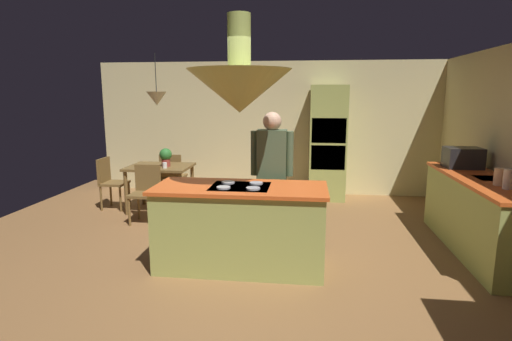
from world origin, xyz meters
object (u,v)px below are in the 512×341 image
object	(u,v)px
canister_flour	(508,179)
canister_sugar	(500,177)
oven_tower	(328,143)
microwave_on_counter	(463,158)
potted_plant_on_table	(166,156)
kitchen_island	(241,227)
chair_by_back_wall	(172,174)
chair_at_corner	(110,179)
chair_facing_island	(146,189)
cup_on_table	(165,165)
person_at_island	(272,171)
dining_table	(160,172)

from	to	relation	value
canister_flour	canister_sugar	world-z (taller)	canister_flour
oven_tower	microwave_on_counter	bearing A→B (deg)	-45.03
potted_plant_on_table	canister_flour	world-z (taller)	canister_flour
oven_tower	potted_plant_on_table	distance (m)	2.93
kitchen_island	canister_sugar	size ratio (longest dim) A/B	9.84
canister_flour	microwave_on_counter	world-z (taller)	microwave_on_counter
chair_by_back_wall	chair_at_corner	world-z (taller)	same
chair_facing_island	cup_on_table	xyz separation A→B (m)	(0.16, 0.42, 0.30)
person_at_island	cup_on_table	world-z (taller)	person_at_island
chair_by_back_wall	dining_table	bearing A→B (deg)	90.00
potted_plant_on_table	canister_flour	distance (m)	4.79
chair_facing_island	oven_tower	bearing A→B (deg)	32.27
person_at_island	cup_on_table	distance (m)	2.21
canister_flour	canister_sugar	distance (m)	0.18
kitchen_island	chair_at_corner	xyz separation A→B (m)	(-2.59, 2.10, 0.03)
chair_by_back_wall	oven_tower	bearing A→B (deg)	-169.52
chair_at_corner	cup_on_table	xyz separation A→B (m)	(1.05, -0.20, 0.30)
canister_sugar	potted_plant_on_table	bearing A→B (deg)	159.35
person_at_island	canister_sugar	world-z (taller)	person_at_island
chair_by_back_wall	chair_facing_island	bearing A→B (deg)	90.00
kitchen_island	chair_at_corner	distance (m)	3.33
oven_tower	canister_flour	bearing A→B (deg)	-60.11
potted_plant_on_table	cup_on_table	world-z (taller)	potted_plant_on_table
dining_table	person_at_island	distance (m)	2.47
canister_flour	cup_on_table	bearing A→B (deg)	158.98
oven_tower	potted_plant_on_table	size ratio (longest dim) A/B	6.97
chair_at_corner	canister_flour	bearing A→B (deg)	-109.14
dining_table	microwave_on_counter	bearing A→B (deg)	-7.52
cup_on_table	oven_tower	bearing A→B (deg)	27.01
chair_by_back_wall	potted_plant_on_table	xyz separation A→B (m)	(0.13, -0.67, 0.42)
chair_at_corner	microwave_on_counter	xyz separation A→B (m)	(5.43, -0.60, 0.57)
chair_by_back_wall	chair_at_corner	bearing A→B (deg)	35.10
kitchen_island	chair_at_corner	size ratio (longest dim) A/B	2.18
person_at_island	canister_sugar	bearing A→B (deg)	-6.33
person_at_island	microwave_on_counter	xyz separation A→B (m)	(2.55, 0.82, 0.08)
cup_on_table	chair_facing_island	bearing A→B (deg)	-110.85
kitchen_island	canister_flour	distance (m)	2.90
person_at_island	chair_by_back_wall	world-z (taller)	person_at_island
dining_table	chair_by_back_wall	distance (m)	0.64
canister_sugar	chair_at_corner	bearing A→B (deg)	162.57
kitchen_island	oven_tower	world-z (taller)	oven_tower
microwave_on_counter	chair_facing_island	bearing A→B (deg)	-179.67
kitchen_island	chair_at_corner	world-z (taller)	kitchen_island
canister_sugar	chair_by_back_wall	bearing A→B (deg)	152.84
kitchen_island	chair_facing_island	xyz separation A→B (m)	(-1.70, 1.48, 0.03)
chair_at_corner	chair_facing_island	bearing A→B (deg)	-125.10
dining_table	potted_plant_on_table	distance (m)	0.31
potted_plant_on_table	canister_flour	bearing A→B (deg)	-22.67
dining_table	person_at_island	bearing A→B (deg)	-35.55
canister_flour	canister_sugar	xyz separation A→B (m)	(0.00, 0.18, -0.01)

